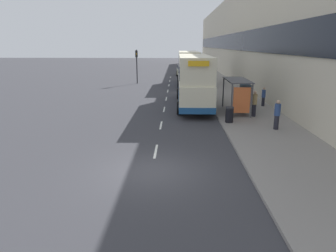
# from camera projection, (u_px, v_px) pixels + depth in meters

# --- Properties ---
(ground_plane) EXTENTS (220.00, 220.00, 0.00)m
(ground_plane) POSITION_uv_depth(u_px,v_px,m) (152.00, 171.00, 12.63)
(ground_plane) COLOR #38383D
(pavement) EXTENTS (5.00, 93.00, 0.14)m
(pavement) POSITION_uv_depth(u_px,v_px,m) (210.00, 76.00, 49.56)
(pavement) COLOR gray
(pavement) RESTS_ON ground_plane
(terrace_facade) EXTENTS (3.10, 93.00, 12.41)m
(terrace_facade) POSITION_uv_depth(u_px,v_px,m) (236.00, 38.00, 47.83)
(terrace_facade) COLOR beige
(terrace_facade) RESTS_ON ground_plane
(lane_mark_0) EXTENTS (0.12, 2.00, 0.01)m
(lane_mark_0) POSITION_uv_depth(u_px,v_px,m) (156.00, 151.00, 15.00)
(lane_mark_0) COLOR silver
(lane_mark_0) RESTS_ON ground_plane
(lane_mark_1) EXTENTS (0.12, 2.00, 0.01)m
(lane_mark_1) POSITION_uv_depth(u_px,v_px,m) (161.00, 125.00, 19.83)
(lane_mark_1) COLOR silver
(lane_mark_1) RESTS_ON ground_plane
(lane_mark_2) EXTENTS (0.12, 2.00, 0.01)m
(lane_mark_2) POSITION_uv_depth(u_px,v_px,m) (164.00, 109.00, 24.67)
(lane_mark_2) COLOR silver
(lane_mark_2) RESTS_ON ground_plane
(lane_mark_3) EXTENTS (0.12, 2.00, 0.01)m
(lane_mark_3) POSITION_uv_depth(u_px,v_px,m) (166.00, 99.00, 29.51)
(lane_mark_3) COLOR silver
(lane_mark_3) RESTS_ON ground_plane
(lane_mark_4) EXTENTS (0.12, 2.00, 0.01)m
(lane_mark_4) POSITION_uv_depth(u_px,v_px,m) (168.00, 91.00, 34.35)
(lane_mark_4) COLOR silver
(lane_mark_4) RESTS_ON ground_plane
(lane_mark_5) EXTENTS (0.12, 2.00, 0.01)m
(lane_mark_5) POSITION_uv_depth(u_px,v_px,m) (169.00, 85.00, 39.19)
(lane_mark_5) COLOR silver
(lane_mark_5) RESTS_ON ground_plane
(lane_mark_6) EXTENTS (0.12, 2.00, 0.01)m
(lane_mark_6) POSITION_uv_depth(u_px,v_px,m) (170.00, 81.00, 44.02)
(lane_mark_6) COLOR silver
(lane_mark_6) RESTS_ON ground_plane
(lane_mark_7) EXTENTS (0.12, 2.00, 0.01)m
(lane_mark_7) POSITION_uv_depth(u_px,v_px,m) (171.00, 77.00, 48.86)
(lane_mark_7) COLOR silver
(lane_mark_7) RESTS_ON ground_plane
(bus_shelter) EXTENTS (1.60, 4.20, 2.48)m
(bus_shelter) POSITION_uv_depth(u_px,v_px,m) (240.00, 90.00, 22.44)
(bus_shelter) COLOR #4C4C51
(bus_shelter) RESTS_ON ground_plane
(double_decker_bus_near) EXTENTS (2.85, 10.59, 4.30)m
(double_decker_bus_near) POSITION_uv_depth(u_px,v_px,m) (194.00, 80.00, 25.36)
(double_decker_bus_near) COLOR beige
(double_decker_bus_near) RESTS_ON ground_plane
(double_decker_bus_ahead) EXTENTS (2.85, 10.39, 4.30)m
(double_decker_bus_ahead) POSITION_uv_depth(u_px,v_px,m) (188.00, 67.00, 39.03)
(double_decker_bus_ahead) COLOR beige
(double_decker_bus_ahead) RESTS_ON ground_plane
(car_0) EXTENTS (1.91, 3.97, 1.71)m
(car_0) POSITION_uv_depth(u_px,v_px,m) (183.00, 64.00, 68.85)
(car_0) COLOR silver
(car_0) RESTS_ON ground_plane
(car_1) EXTENTS (1.99, 4.42, 1.72)m
(car_1) POSITION_uv_depth(u_px,v_px,m) (185.00, 62.00, 74.79)
(car_1) COLOR #4C5156
(car_1) RESTS_ON ground_plane
(car_2) EXTENTS (2.08, 4.55, 1.83)m
(car_2) POSITION_uv_depth(u_px,v_px,m) (182.00, 70.00, 51.79)
(car_2) COLOR #B7B799
(car_2) RESTS_ON ground_plane
(pedestrian_at_shelter) EXTENTS (0.36, 0.36, 1.81)m
(pedestrian_at_shelter) POSITION_uv_depth(u_px,v_px,m) (277.00, 114.00, 18.17)
(pedestrian_at_shelter) COLOR #23232D
(pedestrian_at_shelter) RESTS_ON ground_plane
(pedestrian_1) EXTENTS (0.37, 0.37, 1.86)m
(pedestrian_1) POSITION_uv_depth(u_px,v_px,m) (254.00, 103.00, 21.45)
(pedestrian_1) COLOR #23232D
(pedestrian_1) RESTS_ON ground_plane
(pedestrian_2) EXTENTS (0.33, 0.33, 1.65)m
(pedestrian_2) POSITION_uv_depth(u_px,v_px,m) (248.00, 93.00, 26.79)
(pedestrian_2) COLOR #23232D
(pedestrian_2) RESTS_ON ground_plane
(pedestrian_3) EXTENTS (0.31, 0.31, 1.57)m
(pedestrian_3) POSITION_uv_depth(u_px,v_px,m) (263.00, 97.00, 25.14)
(pedestrian_3) COLOR #23232D
(pedestrian_3) RESTS_ON ground_plane
(litter_bin) EXTENTS (0.55, 0.55, 1.05)m
(litter_bin) POSITION_uv_depth(u_px,v_px,m) (229.00, 115.00, 19.90)
(litter_bin) COLOR black
(litter_bin) RESTS_ON ground_plane
(traffic_light_far_kerb) EXTENTS (0.30, 0.32, 4.50)m
(traffic_light_far_kerb) POSITION_uv_depth(u_px,v_px,m) (137.00, 61.00, 40.27)
(traffic_light_far_kerb) COLOR black
(traffic_light_far_kerb) RESTS_ON ground_plane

